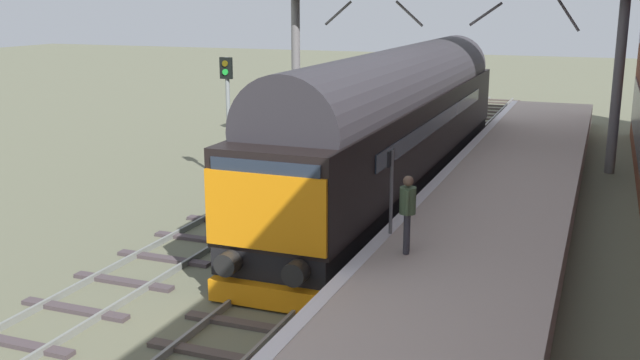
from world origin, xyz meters
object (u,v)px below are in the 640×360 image
at_px(signal_post_mid, 228,106).
at_px(platform_number_sign, 391,178).
at_px(diesel_locomotive, 398,117).
at_px(waiting_passenger, 408,207).

distance_m(signal_post_mid, platform_number_sign, 9.90).
bearing_deg(diesel_locomotive, signal_post_mid, -170.99).
xyz_separation_m(signal_post_mid, waiting_passenger, (8.19, -7.55, -0.70)).
bearing_deg(platform_number_sign, diesel_locomotive, 104.12).
height_order(signal_post_mid, waiting_passenger, signal_post_mid).
distance_m(platform_number_sign, waiting_passenger, 1.34).
bearing_deg(waiting_passenger, diesel_locomotive, 5.80).
distance_m(diesel_locomotive, waiting_passenger, 8.83).
height_order(platform_number_sign, waiting_passenger, platform_number_sign).
bearing_deg(waiting_passenger, platform_number_sign, 20.35).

